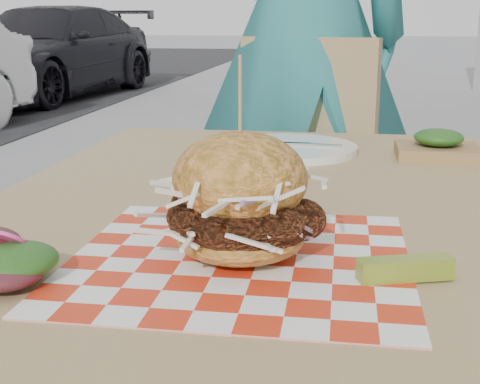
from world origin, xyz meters
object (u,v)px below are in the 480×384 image
(patio_chair, at_px, (314,179))
(sandwich, at_px, (240,204))
(diner, at_px, (305,33))
(car_dark, at_px, (48,51))
(patio_table, at_px, (266,252))

(patio_chair, height_order, sandwich, sandwich)
(diner, distance_m, sandwich, 1.43)
(diner, xyz_separation_m, sandwich, (0.02, -1.42, -0.15))
(car_dark, height_order, sandwich, car_dark)
(car_dark, relative_size, sandwich, 18.76)
(sandwich, bearing_deg, patio_chair, 88.61)
(sandwich, bearing_deg, diner, 90.73)
(car_dark, bearing_deg, diner, -53.54)
(patio_table, relative_size, sandwich, 5.59)
(diner, height_order, car_dark, diner)
(diner, height_order, patio_chair, diner)
(patio_table, relative_size, patio_chair, 1.26)
(diner, distance_m, patio_table, 1.21)
(car_dark, height_order, patio_table, car_dark)
(diner, height_order, patio_table, diner)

